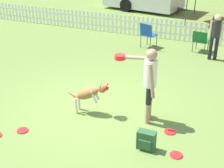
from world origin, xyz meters
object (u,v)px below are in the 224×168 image
handler_person (148,76)px  folding_chair_blue_left (201,40)px  frisbee_near_dog (170,132)px  leaping_dog (90,93)px  backpack_on_grass (146,140)px  frisbee_near_handler (176,155)px  spectator_standing (216,33)px  frisbee_far_scatter (23,130)px  folding_chair_center (148,33)px

handler_person → folding_chair_blue_left: bearing=-13.2°
handler_person → frisbee_near_dog: (0.63, -0.27, -1.07)m
leaping_dog → folding_chair_blue_left: (1.71, 5.25, -0.05)m
backpack_on_grass → frisbee_near_handler: bearing=2.1°
frisbee_near_dog → spectator_standing: bearing=86.5°
frisbee_far_scatter → spectator_standing: size_ratio=0.16×
frisbee_near_handler → folding_chair_center: bearing=112.3°
leaping_dog → backpack_on_grass: (1.62, -0.80, -0.32)m
handler_person → leaping_dog: handler_person is taller
backpack_on_grass → folding_chair_blue_left: folding_chair_blue_left is taller
frisbee_far_scatter → folding_chair_center: (0.86, 6.23, 0.55)m
frisbee_near_dog → leaping_dog: bearing=178.3°
frisbee_near_dog → folding_chair_blue_left: folding_chair_blue_left is taller
leaping_dog → backpack_on_grass: 1.83m
leaping_dog → frisbee_near_dog: size_ratio=4.33×
frisbee_far_scatter → folding_chair_blue_left: (2.71, 6.49, 0.46)m
leaping_dog → backpack_on_grass: bearing=55.3°
leaping_dog → frisbee_near_handler: size_ratio=4.33×
frisbee_far_scatter → folding_chair_blue_left: bearing=67.4°
frisbee_far_scatter → backpack_on_grass: bearing=9.7°
leaping_dog → spectator_standing: spectator_standing is taller
handler_person → folding_chair_blue_left: (0.41, 5.04, -0.62)m
frisbee_near_handler → frisbee_near_dog: same height
handler_person → leaping_dog: 1.43m
folding_chair_center → backpack_on_grass: bearing=124.7°
handler_person → folding_chair_center: size_ratio=1.85×
leaping_dog → backpack_on_grass: leaping_dog is taller
leaping_dog → folding_chair_center: bearing=173.1°
handler_person → backpack_on_grass: (0.32, -1.01, -0.89)m
leaping_dog → frisbee_near_handler: (2.22, -0.77, -0.50)m
frisbee_far_scatter → frisbee_near_handler: bearing=8.3°
frisbee_near_handler → spectator_standing: size_ratio=0.16×
handler_person → frisbee_near_dog: size_ratio=7.01×
frisbee_near_handler → frisbee_far_scatter: same height
leaping_dog → frisbee_near_handler: bearing=62.2°
folding_chair_blue_left → frisbee_far_scatter: bearing=76.2°
folding_chair_center → frisbee_near_handler: bearing=130.0°
leaping_dog → spectator_standing: 5.22m
folding_chair_blue_left → spectator_standing: (0.51, -0.54, 0.44)m
leaping_dog → handler_person: bearing=90.6°
backpack_on_grass → folding_chair_center: folding_chair_center is taller
backpack_on_grass → spectator_standing: bearing=83.8°
handler_person → leaping_dog: (-1.30, -0.21, -0.57)m
frisbee_near_dog → folding_chair_center: (-2.07, 5.04, 0.55)m
leaping_dog → frisbee_far_scatter: (-1.00, -1.25, -0.50)m
frisbee_near_dog → frisbee_far_scatter: (-2.93, -1.19, 0.00)m
frisbee_far_scatter → spectator_standing: 6.83m
handler_person → frisbee_near_dog: bearing=-121.6°
handler_person → leaping_dog: size_ratio=1.62×
backpack_on_grass → handler_person: bearing=107.7°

